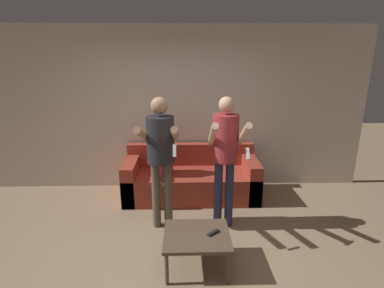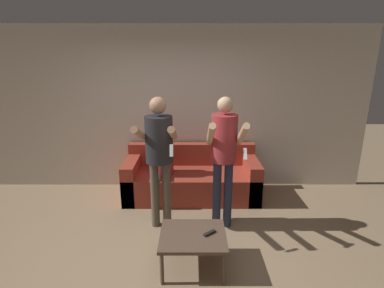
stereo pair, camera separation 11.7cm
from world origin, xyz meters
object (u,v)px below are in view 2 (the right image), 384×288
person_standing_right (224,149)px  person_seated (163,162)px  person_standing_left (159,148)px  couch (192,179)px  remote_on_table (210,233)px  coffee_table (193,238)px

person_standing_right → person_seated: bearing=138.9°
person_standing_left → person_seated: size_ratio=1.50×
person_standing_right → person_seated: 1.22m
couch → remote_on_table: bearing=-83.7°
person_standing_right → remote_on_table: 1.08m
remote_on_table → person_seated: bearing=112.4°
person_seated → coffee_table: bearing=-73.4°
person_standing_left → person_standing_right: (0.82, 0.00, -0.01)m
person_standing_left → person_standing_right: person_standing_right is taller
person_standing_right → coffee_table: bearing=-115.7°
person_seated → remote_on_table: 1.70m
person_seated → couch: bearing=22.0°
remote_on_table → person_standing_right: bearing=75.0°
couch → person_standing_left: bearing=-113.6°
coffee_table → person_standing_left: bearing=117.6°
person_standing_left → person_seated: 0.88m
couch → person_standing_left: (-0.41, -0.93, 0.83)m
person_standing_right → coffee_table: person_standing_right is taller
coffee_table → remote_on_table: remote_on_table is taller
couch → person_standing_left: person_standing_left is taller
couch → remote_on_table: (0.19, -1.74, 0.13)m
person_seated → remote_on_table: size_ratio=8.40×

